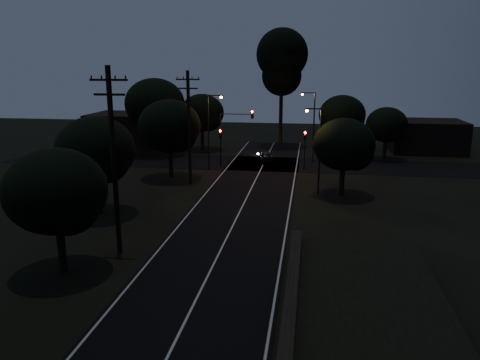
% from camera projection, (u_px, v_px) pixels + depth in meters
% --- Properties ---
extents(road_surface, '(60.00, 70.00, 0.03)m').
position_uv_depth(road_surface, '(252.00, 188.00, 42.89)').
color(road_surface, black).
rests_on(road_surface, ground).
extents(utility_pole_mid, '(2.20, 0.30, 11.00)m').
position_uv_depth(utility_pole_mid, '(114.00, 159.00, 26.92)').
color(utility_pole_mid, black).
rests_on(utility_pole_mid, ground).
extents(utility_pole_far, '(2.20, 0.30, 10.50)m').
position_uv_depth(utility_pole_far, '(189.00, 126.00, 43.29)').
color(utility_pole_far, black).
rests_on(utility_pole_far, ground).
extents(tree_left_b, '(5.39, 5.39, 6.85)m').
position_uv_depth(tree_left_b, '(58.00, 194.00, 24.51)').
color(tree_left_b, black).
rests_on(tree_left_b, ground).
extents(tree_left_c, '(5.84, 5.84, 7.38)m').
position_uv_depth(tree_left_c, '(98.00, 152.00, 34.38)').
color(tree_left_c, black).
rests_on(tree_left_c, ground).
extents(tree_left_d, '(6.12, 6.12, 7.76)m').
position_uv_depth(tree_left_d, '(171.00, 128.00, 45.53)').
color(tree_left_d, black).
rests_on(tree_left_d, ground).
extents(tree_far_nw, '(5.77, 5.77, 7.31)m').
position_uv_depth(tree_far_nw, '(203.00, 114.00, 61.04)').
color(tree_far_nw, black).
rests_on(tree_far_nw, ground).
extents(tree_far_w, '(7.39, 7.39, 9.42)m').
position_uv_depth(tree_far_w, '(157.00, 105.00, 57.55)').
color(tree_far_w, black).
rests_on(tree_far_w, ground).
extents(tree_far_ne, '(5.80, 5.80, 7.34)m').
position_uv_depth(tree_far_ne, '(344.00, 116.00, 58.40)').
color(tree_far_ne, black).
rests_on(tree_far_ne, ground).
extents(tree_far_e, '(4.86, 4.86, 6.17)m').
position_uv_depth(tree_far_e, '(388.00, 126.00, 55.00)').
color(tree_far_e, black).
rests_on(tree_far_e, ground).
extents(tree_right_a, '(5.25, 5.25, 6.67)m').
position_uv_depth(tree_right_a, '(346.00, 146.00, 39.48)').
color(tree_right_a, black).
rests_on(tree_right_a, ground).
extents(tall_pine, '(6.95, 6.95, 15.81)m').
position_uv_depth(tall_pine, '(282.00, 61.00, 62.91)').
color(tall_pine, black).
rests_on(tall_pine, ground).
extents(building_left, '(10.00, 8.00, 4.40)m').
position_uv_depth(building_left, '(129.00, 129.00, 65.31)').
color(building_left, black).
rests_on(building_left, ground).
extents(building_right, '(9.00, 7.00, 4.00)m').
position_uv_depth(building_right, '(426.00, 136.00, 60.48)').
color(building_right, black).
rests_on(building_right, ground).
extents(signal_left, '(0.28, 0.35, 4.10)m').
position_uv_depth(signal_left, '(221.00, 141.00, 51.39)').
color(signal_left, black).
rests_on(signal_left, ground).
extents(signal_right, '(0.28, 0.35, 4.10)m').
position_uv_depth(signal_right, '(305.00, 143.00, 50.04)').
color(signal_right, black).
rests_on(signal_right, ground).
extents(signal_mast, '(3.70, 0.35, 6.25)m').
position_uv_depth(signal_mast, '(236.00, 128.00, 50.78)').
color(signal_mast, black).
rests_on(signal_mast, ground).
extents(streetlight_a, '(1.66, 0.26, 8.00)m').
position_uv_depth(streetlight_a, '(210.00, 127.00, 49.15)').
color(streetlight_a, black).
rests_on(streetlight_a, ground).
extents(streetlight_b, '(1.66, 0.26, 8.00)m').
position_uv_depth(streetlight_b, '(312.00, 122.00, 53.36)').
color(streetlight_b, black).
rests_on(streetlight_b, ground).
extents(streetlight_c, '(1.46, 0.26, 7.50)m').
position_uv_depth(streetlight_c, '(318.00, 145.00, 39.92)').
color(streetlight_c, black).
rests_on(streetlight_c, ground).
extents(car, '(2.50, 4.00, 1.27)m').
position_uv_depth(car, '(266.00, 157.00, 54.10)').
color(car, black).
rests_on(car, ground).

